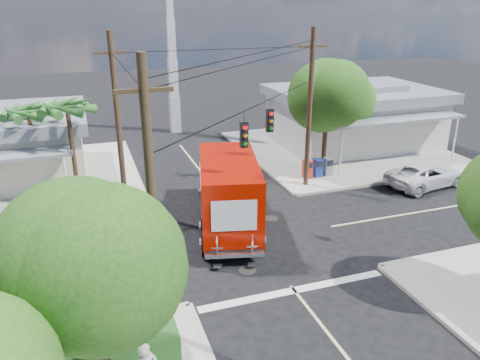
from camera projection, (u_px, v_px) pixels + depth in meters
name	position (u px, v px, depth m)	size (l,w,h in m)	color
ground	(254.00, 239.00, 21.47)	(120.00, 120.00, 0.00)	black
sidewalk_ne	(340.00, 149.00, 34.37)	(14.12, 14.12, 0.14)	#A29D92
sidewalk_nw	(18.00, 184.00, 27.74)	(14.12, 14.12, 0.14)	#A29D92
road_markings	(266.00, 255.00, 20.17)	(32.00, 32.00, 0.01)	beige
building_ne	(354.00, 114.00, 35.02)	(11.80, 10.20, 4.50)	beige
radio_tower	(172.00, 63.00, 37.27)	(0.80, 0.80, 17.00)	silver
tree_sw_front	(93.00, 265.00, 11.13)	(3.88, 3.78, 6.03)	#422D1C
tree_ne_front	(328.00, 99.00, 27.93)	(4.21, 4.14, 6.66)	#422D1C
tree_ne_back	(346.00, 99.00, 30.88)	(3.77, 3.66, 5.82)	#422D1C
palm_nw_front	(67.00, 109.00, 24.01)	(3.01, 3.08, 5.59)	#422D1C
palm_nw_back	(29.00, 113.00, 24.86)	(3.01, 3.08, 5.19)	#422D1C
utility_poles	(209.00, 135.00, 20.74)	(12.00, 10.68, 9.00)	#473321
picket_fence	(76.00, 344.00, 13.90)	(5.94, 0.06, 1.00)	silver
vending_boxes	(318.00, 168.00, 28.68)	(1.90, 0.50, 1.10)	#AB2619
delivery_truck	(228.00, 191.00, 22.22)	(4.31, 8.57, 3.57)	black
parked_car	(426.00, 175.00, 27.49)	(2.32, 5.04, 1.40)	silver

